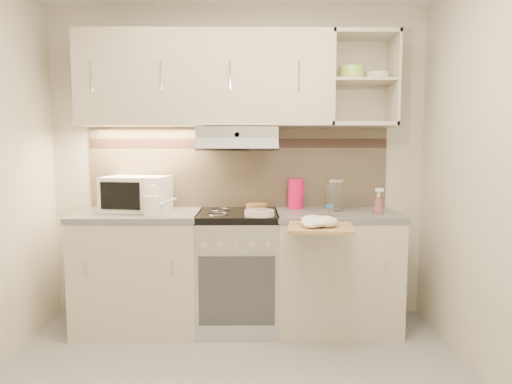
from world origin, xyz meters
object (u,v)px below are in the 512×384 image
plate_stack (259,213)px  spray_bottle (378,203)px  microwave (136,194)px  cutting_board (321,228)px  watering_can (154,205)px  electric_range (238,270)px  glass_jar (336,195)px  pink_pitcher (296,194)px

plate_stack → spray_bottle: size_ratio=1.06×
microwave → cutting_board: size_ratio=1.25×
watering_can → spray_bottle: 1.64m
electric_range → glass_jar: 0.95m
watering_can → plate_stack: watering_can is taller
electric_range → microwave: 0.98m
electric_range → pink_pitcher: 0.75m
microwave → watering_can: (0.18, -0.25, -0.05)m
glass_jar → plate_stack: bearing=-158.6°
electric_range → watering_can: watering_can is taller
watering_can → pink_pitcher: pink_pitcher is taller
microwave → cutting_board: (1.34, -0.59, -0.16)m
spray_bottle → cutting_board: spray_bottle is taller
spray_bottle → plate_stack: bearing=161.1°
electric_range → plate_stack: 0.53m
glass_jar → pink_pitcher: bearing=154.3°
microwave → glass_jar: 1.53m
pink_pitcher → electric_range: bearing=-160.9°
glass_jar → spray_bottle: 0.33m
pink_pitcher → spray_bottle: 0.65m
pink_pitcher → cutting_board: (0.09, -0.70, -0.15)m
microwave → electric_range: bearing=3.3°
spray_bottle → cutting_board: size_ratio=0.49×
electric_range → watering_can: (-0.60, -0.16, 0.53)m
watering_can → cutting_board: watering_can is taller
plate_stack → pink_pitcher: bearing=51.4°
pink_pitcher → glass_jar: (0.29, -0.14, 0.00)m
watering_can → plate_stack: size_ratio=1.18×
plate_stack → glass_jar: glass_jar is taller
electric_range → spray_bottle: bearing=-5.4°
electric_range → watering_can: size_ratio=3.52×
plate_stack → cutting_board: (0.39, -0.33, -0.05)m
watering_can → spray_bottle: bearing=18.3°
plate_stack → spray_bottle: bearing=5.4°
plate_stack → cutting_board: bearing=-40.0°
microwave → watering_can: size_ratio=2.03×
electric_range → cutting_board: 0.86m
plate_stack → microwave: bearing=164.3°
watering_can → pink_pitcher: (1.06, 0.35, 0.04)m
watering_can → microwave: bearing=142.7°
watering_can → cutting_board: size_ratio=0.61×
pink_pitcher → spray_bottle: bearing=-29.9°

